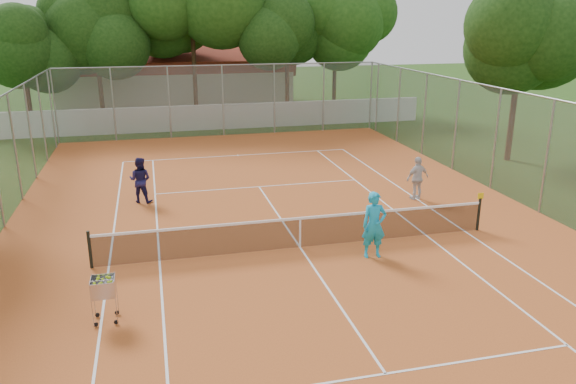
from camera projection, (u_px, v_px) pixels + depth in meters
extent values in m
plane|color=#1E3D10|center=(300.00, 248.00, 16.79)|extent=(120.00, 120.00, 0.00)
cube|color=#B55723|center=(300.00, 248.00, 16.79)|extent=(18.00, 34.00, 0.02)
cube|color=white|center=(300.00, 247.00, 16.79)|extent=(10.98, 23.78, 0.01)
cube|color=black|center=(300.00, 232.00, 16.64)|extent=(11.88, 0.10, 0.98)
cube|color=slate|center=(300.00, 184.00, 16.19)|extent=(18.00, 34.00, 4.00)
cube|color=white|center=(219.00, 117.00, 34.16)|extent=(26.00, 0.30, 1.50)
cube|color=beige|center=(176.00, 77.00, 42.52)|extent=(16.40, 9.00, 4.40)
cube|color=black|center=(211.00, 43.00, 35.66)|extent=(29.00, 19.00, 10.00)
imported|color=#179ECB|center=(374.00, 225.00, 15.88)|extent=(0.73, 0.51, 1.93)
imported|color=#1A1848|center=(140.00, 180.00, 20.63)|extent=(1.00, 0.90, 1.70)
imported|color=silver|center=(418.00, 178.00, 20.97)|extent=(1.02, 0.59, 1.64)
cube|color=#AFAEB5|center=(104.00, 298.00, 12.58)|extent=(0.72, 0.72, 1.16)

